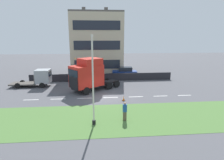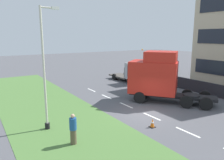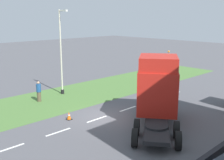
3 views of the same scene
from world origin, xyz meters
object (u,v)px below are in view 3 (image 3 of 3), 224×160
lorry_cab (157,89)px  traffic_cone_lead (69,116)px  pedestrian (39,92)px  lamp_post (62,56)px

lorry_cab → traffic_cone_lead: size_ratio=12.45×
pedestrian → lamp_post: bearing=100.9°
lorry_cab → lamp_post: 10.25m
lorry_cab → pedestrian: lorry_cab is taller
lamp_post → traffic_cone_lead: 7.49m
pedestrian → traffic_cone_lead: pedestrian is taller
lorry_cab → traffic_cone_lead: bearing=-172.9°
lamp_post → pedestrian: lamp_post is taller
lorry_cab → traffic_cone_lead: (-4.38, -4.20, -2.01)m
pedestrian → traffic_cone_lead: size_ratio=3.01×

